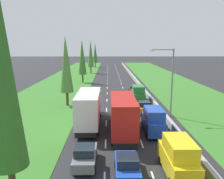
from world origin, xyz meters
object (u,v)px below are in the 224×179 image
at_px(poplar_tree_nearest, 2,69).
at_px(poplar_tree_second, 66,65).
at_px(blue_van_right_lane, 153,121).
at_px(red_box_truck_centre_lane, 122,114).
at_px(yellow_van_right_lane, 178,157).
at_px(orange_hatchback_right_lane, 144,107).
at_px(maroon_sedan_right_lane, 134,90).
at_px(blue_hatchback_centre_lane, 127,166).
at_px(green_van_right_lane, 138,94).
at_px(grey_hatchback_left_lane, 85,156).
at_px(white_box_truck_left_lane, 89,108).
at_px(street_light_mast, 170,78).
at_px(poplar_tree_fourth, 91,54).
at_px(poplar_tree_fifth, 95,53).
at_px(poplar_tree_third, 82,57).

height_order(poplar_tree_nearest, poplar_tree_second, poplar_tree_nearest).
distance_m(blue_van_right_lane, red_box_truck_centre_lane, 3.43).
relative_size(yellow_van_right_lane, red_box_truck_centre_lane, 0.52).
bearing_deg(orange_hatchback_right_lane, maroon_sedan_right_lane, 90.00).
height_order(blue_hatchback_centre_lane, poplar_tree_nearest, poplar_tree_nearest).
bearing_deg(green_van_right_lane, yellow_van_right_lane, -89.81).
bearing_deg(orange_hatchback_right_lane, green_van_right_lane, 90.32).
bearing_deg(blue_hatchback_centre_lane, grey_hatchback_left_lane, 153.09).
height_order(white_box_truck_left_lane, orange_hatchback_right_lane, white_box_truck_left_lane).
relative_size(blue_hatchback_centre_lane, street_light_mast, 0.43).
bearing_deg(maroon_sedan_right_lane, blue_van_right_lane, -90.50).
bearing_deg(blue_hatchback_centre_lane, green_van_right_lane, 80.78).
distance_m(poplar_tree_second, poplar_tree_fourth, 43.82).
distance_m(blue_hatchback_centre_lane, poplar_tree_fifth, 85.97).
height_order(blue_van_right_lane, maroon_sedan_right_lane, blue_van_right_lane).
bearing_deg(blue_van_right_lane, grey_hatchback_left_lane, -134.61).
distance_m(blue_hatchback_centre_lane, poplar_tree_second, 22.40).
bearing_deg(grey_hatchback_left_lane, poplar_tree_third, 96.60).
bearing_deg(street_light_mast, red_box_truck_centre_lane, -137.82).
xyz_separation_m(grey_hatchback_left_lane, orange_hatchback_right_lane, (6.83, 14.31, 0.00)).
bearing_deg(poplar_tree_fifth, green_van_right_lane, -80.34).
bearing_deg(blue_hatchback_centre_lane, poplar_tree_fifth, 94.75).
height_order(maroon_sedan_right_lane, poplar_tree_fifth, poplar_tree_fifth).
distance_m(white_box_truck_left_lane, maroon_sedan_right_lane, 19.79).
bearing_deg(orange_hatchback_right_lane, blue_hatchback_centre_lane, -103.00).
distance_m(yellow_van_right_lane, poplar_tree_fourth, 65.03).
xyz_separation_m(blue_van_right_lane, street_light_mast, (3.08, 5.71, 3.83)).
xyz_separation_m(poplar_tree_second, poplar_tree_fifth, (0.73, 65.29, -0.15)).
bearing_deg(maroon_sedan_right_lane, poplar_tree_third, 129.70).
bearing_deg(red_box_truck_centre_lane, poplar_tree_nearest, -125.02).
relative_size(white_box_truck_left_lane, red_box_truck_centre_lane, 1.00).
distance_m(blue_hatchback_centre_lane, poplar_tree_fourth, 64.72).
relative_size(orange_hatchback_right_lane, poplar_tree_nearest, 0.28).
bearing_deg(poplar_tree_nearest, poplar_tree_fifth, 89.94).
relative_size(poplar_tree_second, poplar_tree_fourth, 0.97).
xyz_separation_m(poplar_tree_nearest, poplar_tree_third, (-0.76, 45.44, -1.54)).
distance_m(grey_hatchback_left_lane, poplar_tree_third, 42.22).
relative_size(white_box_truck_left_lane, maroon_sedan_right_lane, 2.09).
height_order(orange_hatchback_right_lane, street_light_mast, street_light_mast).
relative_size(green_van_right_lane, poplar_tree_third, 0.45).
relative_size(green_van_right_lane, poplar_tree_nearest, 0.35).
xyz_separation_m(red_box_truck_centre_lane, poplar_tree_fifth, (-7.26, 77.27, 4.16)).
distance_m(blue_van_right_lane, poplar_tree_fifth, 78.04).
xyz_separation_m(blue_van_right_lane, poplar_tree_fourth, (-10.93, 55.69, 5.28)).
bearing_deg(poplar_tree_nearest, white_box_truck_left_lane, 74.48).
height_order(white_box_truck_left_lane, street_light_mast, street_light_mast).
distance_m(grey_hatchback_left_lane, white_box_truck_left_lane, 9.30).
bearing_deg(orange_hatchback_right_lane, yellow_van_right_lane, -89.87).
height_order(maroon_sedan_right_lane, red_box_truck_centre_lane, red_box_truck_centre_lane).
bearing_deg(poplar_tree_third, poplar_tree_second, -89.70).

